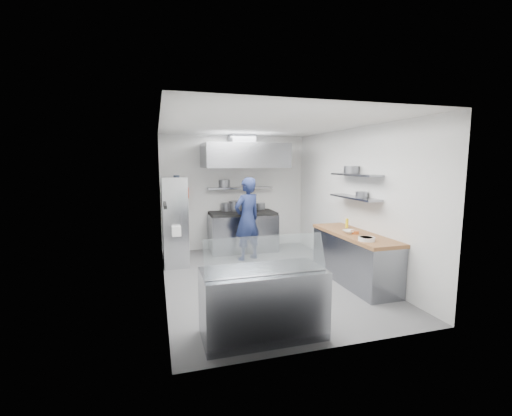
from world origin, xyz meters
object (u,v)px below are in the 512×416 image
object	(u,v)px
gas_range	(243,233)
chef	(247,219)
display_case	(263,303)
wire_rack	(175,221)

from	to	relation	value
gas_range	chef	xyz separation A→B (m)	(-0.09, -0.78, 0.46)
display_case	chef	bearing A→B (deg)	78.38
wire_rack	gas_range	bearing A→B (deg)	21.19
gas_range	chef	size ratio (longest dim) A/B	0.88
chef	display_case	bearing A→B (deg)	54.34
gas_range	wire_rack	distance (m)	1.81
gas_range	display_case	xyz separation A→B (m)	(-0.77, -4.10, -0.03)
gas_range	display_case	distance (m)	4.17
gas_range	chef	distance (m)	0.91
wire_rack	display_case	bearing A→B (deg)	-76.12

